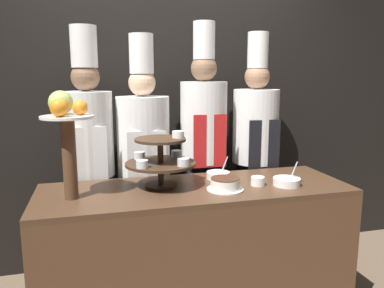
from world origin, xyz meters
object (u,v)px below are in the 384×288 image
(chef_center_right, at_px, (204,143))
(fruit_pedestal, at_px, (66,126))
(chef_left, at_px, (89,152))
(tiered_stand, at_px, (161,158))
(cup_white, at_px, (258,181))
(cake_round, at_px, (225,184))
(serving_bowl_near, at_px, (287,182))
(chef_right, at_px, (255,146))
(chef_center_left, at_px, (144,156))
(serving_bowl_far, at_px, (218,175))

(chef_center_right, bearing_deg, fruit_pedestal, -150.01)
(chef_left, xyz_separation_m, chef_center_right, (0.83, -0.00, 0.03))
(tiered_stand, distance_m, cup_white, 0.61)
(fruit_pedestal, xyz_separation_m, chef_left, (0.10, 0.54, -0.26))
(cake_round, bearing_deg, chef_left, 141.74)
(tiered_stand, xyz_separation_m, chef_left, (-0.43, 0.45, -0.03))
(serving_bowl_near, height_order, chef_right, chef_right)
(cup_white, bearing_deg, serving_bowl_near, -14.12)
(cake_round, distance_m, serving_bowl_near, 0.40)
(cake_round, bearing_deg, chef_right, 52.91)
(chef_right, bearing_deg, chef_center_left, -180.00)
(fruit_pedestal, relative_size, cup_white, 6.98)
(fruit_pedestal, height_order, chef_right, chef_right)
(fruit_pedestal, distance_m, chef_center_left, 0.78)
(serving_bowl_far, bearing_deg, fruit_pedestal, -169.52)
(cake_round, relative_size, serving_bowl_near, 1.31)
(serving_bowl_near, bearing_deg, chef_right, 84.10)
(chef_left, bearing_deg, fruit_pedestal, -100.92)
(serving_bowl_near, distance_m, chef_center_left, 1.02)
(cup_white, relative_size, serving_bowl_near, 0.50)
(fruit_pedestal, xyz_separation_m, serving_bowl_far, (0.93, 0.17, -0.38))
(chef_center_left, bearing_deg, serving_bowl_near, -37.87)
(chef_center_right, height_order, chef_right, chef_center_right)
(chef_left, height_order, chef_center_left, chef_left)
(tiered_stand, xyz_separation_m, serving_bowl_far, (0.40, 0.08, -0.15))
(fruit_pedestal, distance_m, cake_round, 0.96)
(cup_white, relative_size, chef_left, 0.05)
(tiered_stand, height_order, chef_center_left, chef_center_left)
(tiered_stand, bearing_deg, fruit_pedestal, -170.67)
(chef_center_left, xyz_separation_m, chef_center_right, (0.45, 0.00, 0.07))
(tiered_stand, distance_m, cake_round, 0.42)
(tiered_stand, bearing_deg, serving_bowl_far, 12.00)
(tiered_stand, distance_m, serving_bowl_near, 0.79)
(serving_bowl_near, bearing_deg, chef_center_right, 119.52)
(chef_center_left, bearing_deg, chef_right, 0.00)
(fruit_pedestal, relative_size, serving_bowl_far, 3.83)
(fruit_pedestal, height_order, serving_bowl_far, fruit_pedestal)
(fruit_pedestal, bearing_deg, serving_bowl_far, 10.48)
(serving_bowl_near, relative_size, serving_bowl_far, 1.09)
(cake_round, height_order, cup_white, cake_round)
(tiered_stand, xyz_separation_m, chef_right, (0.82, 0.45, -0.04))
(chef_center_right, relative_size, chef_right, 1.03)
(serving_bowl_near, bearing_deg, serving_bowl_far, 144.34)
(serving_bowl_far, distance_m, chef_left, 0.91)
(chef_center_left, distance_m, chef_center_right, 0.46)
(chef_center_left, bearing_deg, serving_bowl_far, -39.58)
(serving_bowl_far, xyz_separation_m, chef_right, (0.43, 0.37, 0.11))
(tiered_stand, xyz_separation_m, serving_bowl_near, (0.76, -0.17, -0.15))
(cake_round, relative_size, serving_bowl_far, 1.42)
(serving_bowl_far, height_order, chef_left, chef_left)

